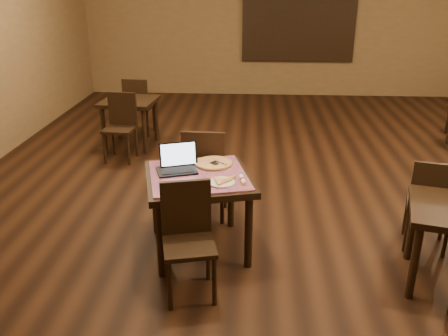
# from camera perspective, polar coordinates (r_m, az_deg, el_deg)

# --- Properties ---
(ground) EXTENTS (10.00, 10.00, 0.00)m
(ground) POSITION_cam_1_polar(r_m,az_deg,el_deg) (5.88, 7.37, -2.33)
(ground) COLOR black
(ground) RESTS_ON ground
(wall_back) EXTENTS (8.00, 0.02, 3.00)m
(wall_back) POSITION_cam_1_polar(r_m,az_deg,el_deg) (10.39, 6.09, 16.88)
(wall_back) COLOR olive
(wall_back) RESTS_ON ground
(mural) EXTENTS (2.34, 0.05, 1.64)m
(mural) POSITION_cam_1_polar(r_m,az_deg,el_deg) (10.38, 8.99, 17.02)
(mural) COLOR #255B89
(mural) RESTS_ON wall_back
(tiled_table) EXTENTS (1.12, 1.12, 0.76)m
(tiled_table) POSITION_cam_1_polar(r_m,az_deg,el_deg) (4.28, -3.10, -2.05)
(tiled_table) COLOR black
(tiled_table) RESTS_ON ground
(chair_main_near) EXTENTS (0.48, 0.48, 0.93)m
(chair_main_near) POSITION_cam_1_polar(r_m,az_deg,el_deg) (3.79, -4.38, -7.74)
(chair_main_near) COLOR black
(chair_main_near) RESTS_ON ground
(chair_main_far) EXTENTS (0.45, 0.45, 1.00)m
(chair_main_far) POSITION_cam_1_polar(r_m,az_deg,el_deg) (4.88, -2.31, -0.15)
(chair_main_far) COLOR black
(chair_main_far) RESTS_ON ground
(laptop) EXTENTS (0.41, 0.38, 0.24)m
(laptop) POSITION_cam_1_polar(r_m,az_deg,el_deg) (4.34, -5.61, 0.59)
(laptop) COLOR black
(laptop) RESTS_ON tiled_table
(plate) EXTENTS (0.23, 0.23, 0.01)m
(plate) POSITION_cam_1_polar(r_m,az_deg,el_deg) (4.05, -0.32, -1.74)
(plate) COLOR white
(plate) RESTS_ON tiled_table
(pizza_slice) EXTENTS (0.29, 0.29, 0.02)m
(pizza_slice) POSITION_cam_1_polar(r_m,az_deg,el_deg) (4.05, -0.32, -1.53)
(pizza_slice) COLOR beige
(pizza_slice) RESTS_ON plate
(pizza_pan) EXTENTS (0.35, 0.35, 0.01)m
(pizza_pan) POSITION_cam_1_polar(r_m,az_deg,el_deg) (4.45, -1.25, 0.42)
(pizza_pan) COLOR silver
(pizza_pan) RESTS_ON tiled_table
(pizza_whole) EXTENTS (0.35, 0.35, 0.02)m
(pizza_whole) POSITION_cam_1_polar(r_m,az_deg,el_deg) (4.44, -1.25, 0.60)
(pizza_whole) COLOR beige
(pizza_whole) RESTS_ON pizza_pan
(spatula) EXTENTS (0.23, 0.22, 0.01)m
(spatula) POSITION_cam_1_polar(r_m,az_deg,el_deg) (4.42, -1.01, 0.60)
(spatula) COLOR silver
(spatula) RESTS_ON pizza_whole
(napkin_roll) EXTENTS (0.07, 0.18, 0.04)m
(napkin_roll) POSITION_cam_1_polar(r_m,az_deg,el_deg) (4.08, 2.25, -1.42)
(napkin_roll) COLOR white
(napkin_roll) RESTS_ON tiled_table
(other_table_b) EXTENTS (0.83, 0.83, 0.72)m
(other_table_b) POSITION_cam_1_polar(r_m,az_deg,el_deg) (7.25, -11.28, 7.15)
(other_table_b) COLOR black
(other_table_b) RESTS_ON ground
(other_table_b_chair_near) EXTENTS (0.44, 0.44, 0.93)m
(other_table_b_chair_near) POSITION_cam_1_polar(r_m,az_deg,el_deg) (6.77, -12.29, 5.37)
(other_table_b_chair_near) COLOR black
(other_table_b_chair_near) RESTS_ON ground
(other_table_b_chair_far) EXTENTS (0.44, 0.44, 0.93)m
(other_table_b_chair_far) POSITION_cam_1_polar(r_m,az_deg,el_deg) (7.78, -10.33, 7.66)
(other_table_b_chair_far) COLOR black
(other_table_b_chair_far) RESTS_ON ground
(other_table_c_chair_far) EXTENTS (0.48, 0.48, 0.91)m
(other_table_c_chair_far) POSITION_cam_1_polar(r_m,az_deg,el_deg) (4.71, 23.63, -3.60)
(other_table_c_chair_far) COLOR black
(other_table_c_chair_far) RESTS_ON ground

